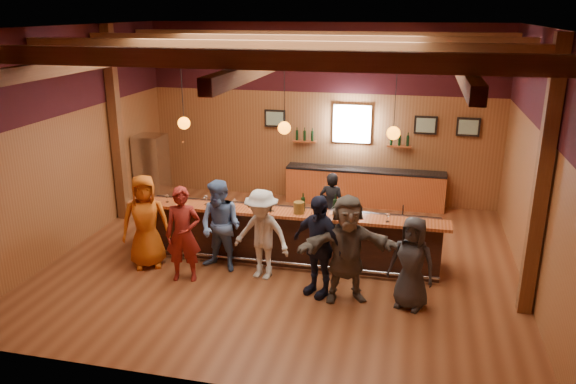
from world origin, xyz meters
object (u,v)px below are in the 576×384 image
(customer_orange, at_px, (146,221))
(customer_navy, at_px, (318,246))
(customer_denim, at_px, (221,226))
(ice_bucket, at_px, (299,208))
(customer_redvest, at_px, (183,234))
(bartender, at_px, (331,206))
(customer_dark, at_px, (412,263))
(back_bar_cabinet, at_px, (364,187))
(customer_white, at_px, (262,235))
(stainless_fridge, at_px, (152,170))
(bar_counter, at_px, (287,234))
(bottle_a, at_px, (303,204))
(customer_brown, at_px, (347,249))

(customer_orange, relative_size, customer_navy, 1.00)
(customer_denim, height_order, ice_bucket, customer_denim)
(customer_redvest, xyz_separation_m, bartender, (2.33, 2.55, -0.15))
(customer_dark, bearing_deg, customer_navy, -165.08)
(customer_orange, xyz_separation_m, customer_redvest, (0.94, -0.38, -0.03))
(back_bar_cabinet, distance_m, customer_denim, 4.95)
(customer_white, xyz_separation_m, customer_navy, (1.12, -0.39, 0.06))
(stainless_fridge, height_order, customer_white, stainless_fridge)
(bar_counter, bearing_deg, customer_navy, -57.17)
(bartender, relative_size, ice_bucket, 6.69)
(stainless_fridge, height_order, customer_denim, stainless_fridge)
(customer_denim, relative_size, customer_dark, 1.11)
(bartender, distance_m, ice_bucket, 1.66)
(stainless_fridge, relative_size, bottle_a, 5.03)
(stainless_fridge, distance_m, bottle_a, 5.22)
(customer_denim, distance_m, bottle_a, 1.62)
(customer_redvest, xyz_separation_m, customer_denim, (0.52, 0.55, -0.01))
(customer_denim, xyz_separation_m, customer_dark, (3.57, -0.63, -0.09))
(ice_bucket, bearing_deg, customer_navy, -60.90)
(ice_bucket, height_order, bottle_a, bottle_a)
(customer_dark, bearing_deg, bottle_a, 167.83)
(customer_denim, bearing_deg, stainless_fridge, 147.04)
(bar_counter, height_order, customer_dark, customer_dark)
(stainless_fridge, xyz_separation_m, customer_navy, (4.98, -3.79, 0.02))
(ice_bucket, bearing_deg, bar_counter, 131.90)
(stainless_fridge, relative_size, ice_bucket, 8.04)
(back_bar_cabinet, relative_size, customer_orange, 2.17)
(customer_dark, height_order, bottle_a, customer_dark)
(customer_white, bearing_deg, stainless_fridge, 151.72)
(customer_navy, distance_m, customer_brown, 0.52)
(bottle_a, bearing_deg, ice_bucket, -108.54)
(bar_counter, height_order, bottle_a, bottle_a)
(back_bar_cabinet, xyz_separation_m, customer_navy, (-0.32, -4.91, 0.44))
(customer_denim, bearing_deg, customer_brown, 0.15)
(customer_brown, relative_size, ice_bucket, 8.46)
(stainless_fridge, bearing_deg, ice_bucket, -32.29)
(bartender, bearing_deg, back_bar_cabinet, -96.10)
(customer_white, height_order, bartender, customer_white)
(bar_counter, xyz_separation_m, customer_navy, (0.87, -1.34, 0.40))
(customer_navy, bearing_deg, bartender, 122.83)
(back_bar_cabinet, xyz_separation_m, customer_orange, (-3.75, -4.54, 0.45))
(bartender, bearing_deg, bottle_a, 81.55)
(bartender, bearing_deg, bar_counter, 64.82)
(customer_redvest, distance_m, customer_white, 1.43)
(customer_redvest, relative_size, customer_brown, 0.95)
(customer_dark, distance_m, bottle_a, 2.48)
(customer_redvest, bearing_deg, customer_white, 4.87)
(back_bar_cabinet, distance_m, customer_orange, 5.91)
(bar_counter, height_order, customer_denim, customer_denim)
(ice_bucket, bearing_deg, customer_denim, -162.34)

